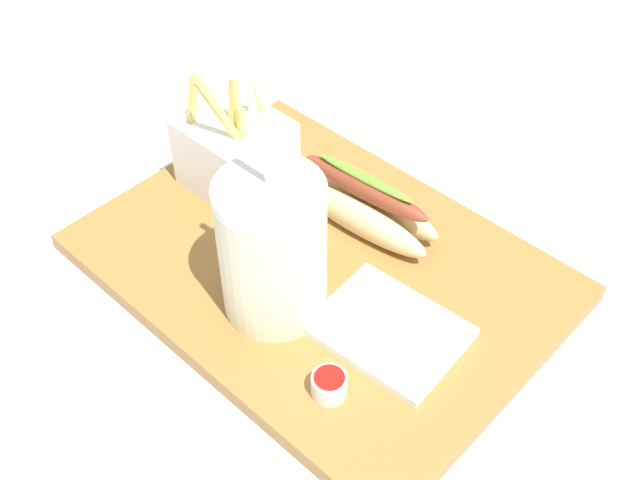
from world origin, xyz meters
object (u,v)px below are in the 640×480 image
at_px(napkin_stack, 389,330).
at_px(hot_dog_1, 364,204).
at_px(soda_cup, 273,249).
at_px(fries_basket, 236,153).
at_px(ketchup_cup_1, 329,384).

bearing_deg(napkin_stack, hot_dog_1, -39.59).
bearing_deg(soda_cup, napkin_stack, -156.14).
distance_m(fries_basket, napkin_stack, 0.27).
height_order(soda_cup, hot_dog_1, soda_cup).
bearing_deg(fries_basket, soda_cup, 148.93).
bearing_deg(napkin_stack, fries_basket, -10.51).
bearing_deg(hot_dog_1, soda_cup, 94.89).
xyz_separation_m(soda_cup, ketchup_cup_1, (-0.11, 0.04, -0.06)).
bearing_deg(ketchup_cup_1, hot_dog_1, -56.64).
relative_size(ketchup_cup_1, napkin_stack, 0.24).
bearing_deg(hot_dog_1, napkin_stack, 140.41).
xyz_separation_m(hot_dog_1, napkin_stack, (-0.12, 0.10, -0.02)).
bearing_deg(soda_cup, fries_basket, -31.07).
bearing_deg(fries_basket, ketchup_cup_1, 153.09).
bearing_deg(soda_cup, ketchup_cup_1, 159.73).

